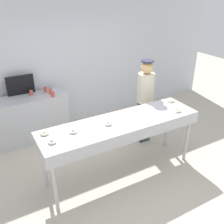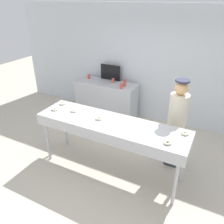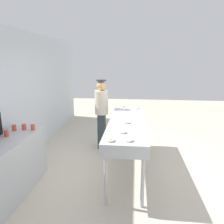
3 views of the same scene
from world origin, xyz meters
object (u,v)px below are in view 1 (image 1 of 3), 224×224
sugar_donut_3 (73,132)px  sugar_donut_1 (108,124)px  sugar_donut_5 (44,133)px  prep_counter (28,119)px  menu_display (20,85)px  paper_cup_0 (53,94)px  paper_cup_4 (45,89)px  paper_cup_2 (50,91)px  sugar_donut_4 (178,111)px  fryer_conveyor (121,127)px  sugar_donut_2 (52,142)px  paper_cup_3 (31,93)px  worker_baker (145,97)px  sugar_donut_0 (171,101)px

sugar_donut_3 → sugar_donut_1: bearing=-4.2°
sugar_donut_5 → prep_counter: size_ratio=0.08×
sugar_donut_5 → menu_display: 1.93m
paper_cup_0 → paper_cup_4: (-0.06, 0.33, 0.00)m
paper_cup_2 → sugar_donut_1: bearing=-79.1°
sugar_donut_4 → menu_display: (-2.13, 2.30, 0.10)m
sugar_donut_1 → sugar_donut_5: bearing=168.4°
sugar_donut_3 → menu_display: menu_display is taller
paper_cup_2 → fryer_conveyor: bearing=-72.4°
paper_cup_4 → menu_display: 0.50m
paper_cup_0 → prep_counter: bearing=158.8°
sugar_donut_3 → sugar_donut_5: size_ratio=1.00×
sugar_donut_2 → paper_cup_4: (0.50, 2.08, -0.04)m
sugar_donut_4 → menu_display: size_ratio=0.22×
prep_counter → paper_cup_2: size_ratio=15.00×
sugar_donut_3 → paper_cup_4: 1.97m
paper_cup_3 → menu_display: menu_display is taller
paper_cup_3 → worker_baker: bearing=-33.9°
sugar_donut_1 → menu_display: menu_display is taller
paper_cup_2 → paper_cup_4: 0.17m
sugar_donut_0 → prep_counter: (-2.30, 1.69, -0.57)m
worker_baker → sugar_donut_0: bearing=132.0°
sugar_donut_0 → sugar_donut_5: same height
sugar_donut_2 → sugar_donut_5: size_ratio=1.00×
sugar_donut_3 → sugar_donut_5: 0.41m
sugar_donut_0 → prep_counter: 2.92m
sugar_donut_4 → prep_counter: (-2.13, 2.06, -0.57)m
sugar_donut_3 → menu_display: 2.10m
paper_cup_0 → sugar_donut_2: bearing=-107.6°
prep_counter → menu_display: (0.00, 0.24, 0.67)m
sugar_donut_0 → sugar_donut_1: bearing=-172.4°
sugar_donut_2 → paper_cup_3: (0.20, 2.03, -0.04)m
sugar_donut_0 → sugar_donut_4: same height
worker_baker → fryer_conveyor: bearing=51.9°
fryer_conveyor → worker_baker: 1.18m
paper_cup_0 → paper_cup_3: (-0.36, 0.28, 0.00)m
paper_cup_2 → paper_cup_3: bearing=163.1°
sugar_donut_3 → worker_baker: 1.87m
paper_cup_2 → paper_cup_3: 0.38m
prep_counter → sugar_donut_3: bearing=-80.2°
sugar_donut_1 → paper_cup_4: 2.05m
sugar_donut_2 → prep_counter: sugar_donut_2 is taller
sugar_donut_4 → prep_counter: 3.02m
paper_cup_2 → paper_cup_0: bearing=-90.9°
menu_display → paper_cup_4: bearing=-13.8°
sugar_donut_5 → prep_counter: 1.78m
sugar_donut_2 → worker_baker: size_ratio=0.07×
worker_baker → prep_counter: 2.45m
sugar_donut_0 → sugar_donut_3: 1.99m
paper_cup_3 → paper_cup_4: same height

